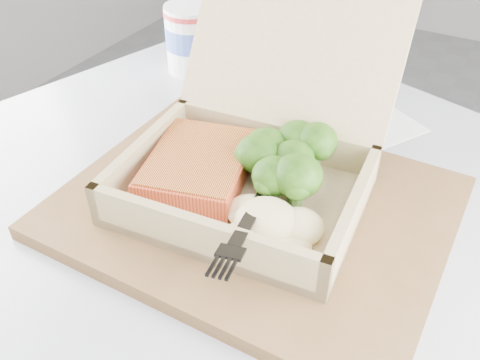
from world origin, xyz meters
The scene contains 9 objects.
cafe_table centered at (-0.45, -0.45, 0.54)m, with size 0.98×0.98×0.73m.
serving_tray centered at (-0.42, -0.42, 0.73)m, with size 0.38×0.30×0.02m, color brown.
takeout_container centered at (-0.44, -0.38, 0.79)m, with size 0.26×0.31×0.20m.
salmon_fillet centered at (-0.48, -0.43, 0.77)m, with size 0.10×0.13×0.03m, color #DE522B.
broccoli_pile centered at (-0.40, -0.38, 0.77)m, with size 0.12×0.12×0.04m, color #407B1B, non-canonical shape.
mashed_potatoes centered at (-0.38, -0.47, 0.77)m, with size 0.10×0.08×0.03m, color beige.
plastic_fork centered at (-0.40, -0.46, 0.78)m, with size 0.05×0.15×0.03m.
paper_cup centered at (-0.66, -0.17, 0.78)m, with size 0.08×0.08×0.10m.
receipt centered at (-0.37, -0.22, 0.73)m, with size 0.08×0.15×0.00m, color silver.
Camera 1 is at (-0.23, -0.79, 1.10)m, focal length 40.00 mm.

